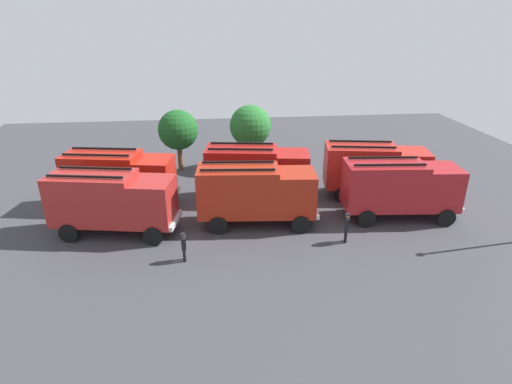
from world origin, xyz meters
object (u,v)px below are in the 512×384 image
object	(u,v)px
firefighter_0	(347,226)
tree_1	(250,126)
traffic_cone_0	(199,190)
fire_truck_2	(400,186)
tree_0	(178,130)
firefighter_1	(184,246)
fire_truck_4	(257,170)
fire_truck_5	(375,167)
fire_truck_0	(112,200)
fire_truck_1	(256,192)
fire_truck_3	(119,176)

from	to	relation	value
firefighter_0	tree_1	xyz separation A→B (m)	(-4.15, 13.27, 2.55)
traffic_cone_0	firefighter_0	bearing A→B (deg)	-42.82
fire_truck_2	tree_0	size ratio (longest dim) A/B	1.47
firefighter_0	firefighter_1	bearing A→B (deg)	23.90
fire_truck_2	fire_truck_4	distance (m)	9.42
fire_truck_5	fire_truck_0	bearing A→B (deg)	-158.06
fire_truck_0	firefighter_0	xyz separation A→B (m)	(13.23, -2.54, -1.15)
fire_truck_1	fire_truck_2	distance (m)	9.02
fire_truck_2	traffic_cone_0	bearing A→B (deg)	162.52
tree_1	fire_truck_1	bearing A→B (deg)	-93.82
traffic_cone_0	tree_1	bearing A→B (deg)	51.88
fire_truck_0	fire_truck_1	bearing A→B (deg)	12.10
fire_truck_1	firefighter_0	distance (m)	5.72
fire_truck_5	fire_truck_2	bearing A→B (deg)	-76.12
fire_truck_2	traffic_cone_0	distance (m)	13.73
firefighter_0	tree_0	bearing A→B (deg)	-35.38
fire_truck_0	tree_1	world-z (taller)	tree_1
fire_truck_5	fire_truck_4	bearing A→B (deg)	-173.21
tree_1	fire_truck_0	bearing A→B (deg)	-130.22
fire_truck_3	tree_1	xyz separation A→B (m)	(9.41, 6.84, 1.41)
fire_truck_3	firefighter_1	world-z (taller)	fire_truck_3
fire_truck_1	tree_1	xyz separation A→B (m)	(0.70, 10.47, 1.41)
fire_truck_1	tree_0	xyz separation A→B (m)	(-5.18, 10.51, 1.23)
traffic_cone_0	tree_0	bearing A→B (deg)	106.25
fire_truck_4	tree_1	size ratio (longest dim) A/B	1.41
tree_0	firefighter_1	bearing A→B (deg)	-86.02
fire_truck_1	tree_1	distance (m)	10.59
fire_truck_2	traffic_cone_0	size ratio (longest dim) A/B	12.10
fire_truck_0	fire_truck_4	size ratio (longest dim) A/B	1.01
fire_truck_4	traffic_cone_0	world-z (taller)	fire_truck_4
fire_truck_0	fire_truck_5	bearing A→B (deg)	22.56
tree_0	traffic_cone_0	world-z (taller)	tree_0
fire_truck_5	traffic_cone_0	bearing A→B (deg)	-177.50
fire_truck_1	fire_truck_4	world-z (taller)	same
fire_truck_2	firefighter_0	distance (m)	5.09
firefighter_1	tree_0	world-z (taller)	tree_0
fire_truck_1	traffic_cone_0	size ratio (longest dim) A/B	12.11
fire_truck_0	firefighter_1	size ratio (longest dim) A/B	4.67
fire_truck_4	tree_0	bearing A→B (deg)	138.98
fire_truck_3	fire_truck_4	size ratio (longest dim) A/B	1.00
firefighter_1	tree_1	world-z (taller)	tree_1
fire_truck_4	tree_0	distance (m)	8.81
fire_truck_2	fire_truck_4	xyz separation A→B (m)	(-8.54, 3.99, 0.00)
fire_truck_1	tree_1	size ratio (longest dim) A/B	1.40
fire_truck_0	fire_truck_1	xyz separation A→B (m)	(8.38, 0.26, 0.00)
firefighter_1	traffic_cone_0	xyz separation A→B (m)	(0.61, 8.81, -0.59)
fire_truck_4	firefighter_0	size ratio (longest dim) A/B	4.20
firefighter_0	tree_1	bearing A→B (deg)	-55.01
fire_truck_1	fire_truck_3	xyz separation A→B (m)	(-8.71, 3.63, 0.00)
firefighter_1	fire_truck_4	bearing A→B (deg)	53.51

